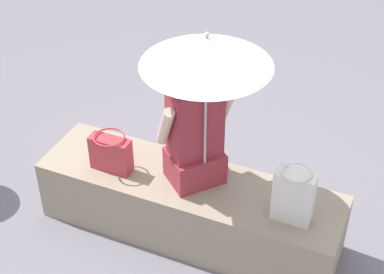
{
  "coord_description": "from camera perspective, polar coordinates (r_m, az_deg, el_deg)",
  "views": [
    {
      "loc": [
        -1.23,
        2.77,
        3.06
      ],
      "look_at": [
        -0.01,
        -0.02,
        0.81
      ],
      "focal_mm": 56.14,
      "sensor_mm": 36.0,
      "label": 1
    }
  ],
  "objects": [
    {
      "name": "stone_bench",
      "position": [
        4.14,
        -0.26,
        -6.6
      ],
      "size": [
        2.07,
        0.56,
        0.46
      ],
      "primitive_type": "cube",
      "color": "gray",
      "rests_on": "ground"
    },
    {
      "name": "parasol",
      "position": [
        3.35,
        1.38,
        8.14
      ],
      "size": [
        0.76,
        0.76,
        1.13
      ],
      "color": "#B7B7BC",
      "rests_on": "stone_bench"
    },
    {
      "name": "ground_plane",
      "position": [
        4.3,
        -0.25,
        -8.86
      ],
      "size": [
        14.0,
        14.0,
        0.0
      ],
      "primitive_type": "plane",
      "color": "slate"
    },
    {
      "name": "handbag_black",
      "position": [
        3.65,
        9.63,
        -5.53
      ],
      "size": [
        0.24,
        0.18,
        0.37
      ],
      "color": "silver",
      "rests_on": "stone_bench"
    },
    {
      "name": "tote_bag_canvas",
      "position": [
        4.04,
        -7.72,
        -1.51
      ],
      "size": [
        0.28,
        0.21,
        0.27
      ],
      "color": "#B2333D",
      "rests_on": "stone_bench"
    },
    {
      "name": "person_seated",
      "position": [
        3.77,
        0.28,
        0.58
      ],
      "size": [
        0.46,
        0.49,
        0.9
      ],
      "color": "#992D38",
      "rests_on": "stone_bench"
    }
  ]
}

